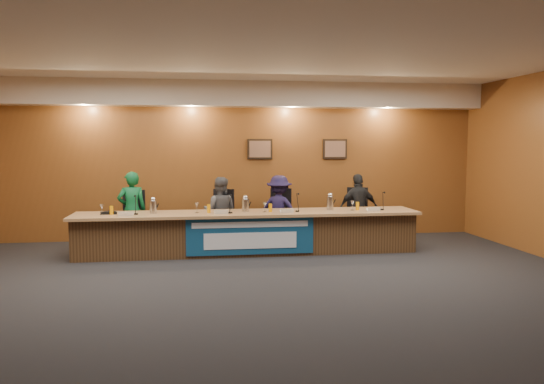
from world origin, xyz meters
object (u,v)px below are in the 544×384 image
Objects in this scene: panelist_d at (358,208)px; carafe_left at (153,207)px; speakerphone at (110,213)px; carafe_right at (330,203)px; office_chair_b at (220,220)px; panelist_c at (279,210)px; banner at (251,236)px; office_chair_a at (133,222)px; office_chair_d at (357,218)px; dais_body at (248,234)px; carafe_mid at (245,205)px; office_chair_c at (278,219)px; panelist_b at (220,212)px; panelist_a at (132,210)px.

carafe_left is at bearing 6.53° from panelist_d.
carafe_right is at bearing 0.02° from speakerphone.
speakerphone is at bearing -132.69° from office_chair_b.
banner is at bearing 83.18° from panelist_c.
office_chair_a is at bearing 167.33° from carafe_right.
office_chair_d is at bearing 1.13° from office_chair_a.
panelist_d is 2.85× the size of office_chair_a.
banner is at bearing -90.00° from dais_body.
office_chair_a is at bearing 158.16° from carafe_mid.
dais_body is 2.41m from office_chair_d.
office_chair_a is 4.38m from office_chair_d.
carafe_mid is (0.42, -0.83, 0.38)m from office_chair_b.
speakerphone is (-3.08, -0.82, 0.30)m from office_chair_c.
panelist_b is 5.31× the size of carafe_right.
office_chair_a and office_chair_b have the same top height.
office_chair_c is 3.20m from speakerphone.
office_chair_c is 2.11× the size of carafe_mid.
panelist_d is at bearing 18.40° from office_chair_c.
dais_body is at bearing -140.81° from office_chair_d.
office_chair_d is (2.27, 0.82, 0.13)m from dais_body.
office_chair_b is 1.50× the size of speakerphone.
panelist_a reaches higher than panelist_c.
carafe_mid is (2.06, -0.83, 0.38)m from office_chair_a.
banner is 2.55m from panelist_d.
office_chair_a is 3.73m from carafe_right.
carafe_left is at bearing -60.74° from office_chair_a.
panelist_d is at bearing 17.44° from carafe_mid.
speakerphone is (-2.35, 0.01, -0.09)m from carafe_mid.
carafe_left is at bearing -2.42° from speakerphone.
carafe_left is (-2.34, -0.75, 0.19)m from panelist_c.
panelist_b is 0.21m from office_chair_b.
panelist_a is 0.77m from speakerphone.
panelist_b reaches higher than dais_body.
dais_body is 1.60m from carafe_right.
carafe_mid reaches higher than office_chair_c.
banner is at bearing -96.71° from office_chair_c.
office_chair_b is at bearing 171.20° from panelist_a.
panelist_a is at bearing -4.23° from panelist_d.
banner is 1.32m from office_chair_b.
panelist_c is 2.81× the size of office_chair_a.
dais_body is 4.39× the size of panelist_d.
panelist_c is (1.15, 0.00, 0.01)m from panelist_b.
panelist_d is 1.61m from office_chair_c.
carafe_left is 0.75m from speakerphone.
panelist_d is 2.85× the size of office_chair_b.
carafe_left reaches higher than dais_body.
panelist_b is 5.85× the size of carafe_mid.
speakerphone is (-0.29, -0.72, 0.05)m from panelist_a.
panelist_c is at bearing 46.75° from dais_body.
panelist_c is at bearing 13.08° from speakerphone.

